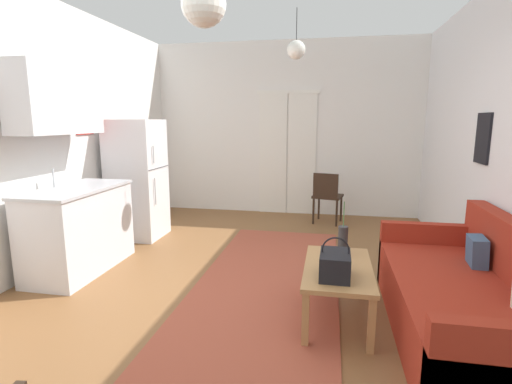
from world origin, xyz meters
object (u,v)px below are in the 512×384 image
object	(u,v)px
accent_chair	(327,195)
pendant_lamp_far	(296,50)
handbag	(335,264)
refrigerator	(137,179)
couch	(473,304)
coffee_table	(338,273)
pendant_lamp_near	(204,4)
bamboo_vase	(343,240)

from	to	relation	value
accent_chair	pendant_lamp_far	bearing A→B (deg)	82.80
handbag	refrigerator	xyz separation A→B (m)	(-2.62, 2.01, 0.26)
couch	accent_chair	distance (m)	3.27
coffee_table	refrigerator	xyz separation A→B (m)	(-2.65, 1.79, 0.41)
handbag	pendant_lamp_near	size ratio (longest dim) A/B	0.46
pendant_lamp_far	coffee_table	bearing A→B (deg)	-73.66
bamboo_vase	accent_chair	world-z (taller)	bamboo_vase
coffee_table	handbag	size ratio (longest dim) A/B	3.01
couch	handbag	size ratio (longest dim) A/B	6.20
accent_chair	pendant_lamp_near	size ratio (longest dim) A/B	1.14
handbag	accent_chair	xyz separation A→B (m)	(-0.09, 3.17, -0.08)
bamboo_vase	refrigerator	size ratio (longest dim) A/B	0.29
couch	handbag	distance (m)	1.03
coffee_table	pendant_lamp_far	xyz separation A→B (m)	(-0.53, 1.81, 2.02)
pendant_lamp_near	coffee_table	bearing A→B (deg)	26.31
couch	pendant_lamp_near	world-z (taller)	pendant_lamp_near
coffee_table	couch	bearing A→B (deg)	-7.42
accent_chair	pendant_lamp_far	distance (m)	2.30
handbag	pendant_lamp_near	xyz separation A→B (m)	(-0.89, -0.24, 1.78)
pendant_lamp_near	pendant_lamp_far	size ratio (longest dim) A/B	1.21
couch	accent_chair	xyz separation A→B (m)	(-1.08, 3.08, 0.19)
bamboo_vase	handbag	size ratio (longest dim) A/B	1.43
couch	pendant_lamp_near	distance (m)	2.80
couch	refrigerator	xyz separation A→B (m)	(-3.61, 1.92, 0.53)
handbag	pendant_lamp_far	bearing A→B (deg)	103.85
refrigerator	accent_chair	xyz separation A→B (m)	(2.53, 1.16, -0.34)
couch	pendant_lamp_near	size ratio (longest dim) A/B	2.85
accent_chair	bamboo_vase	bearing A→B (deg)	105.93
couch	pendant_lamp_near	bearing A→B (deg)	-170.07
handbag	accent_chair	bearing A→B (deg)	91.60
accent_chair	handbag	bearing A→B (deg)	104.06
bamboo_vase	pendant_lamp_far	distance (m)	2.43
bamboo_vase	pendant_lamp_far	size ratio (longest dim) A/B	0.80
couch	handbag	bearing A→B (deg)	-174.72
bamboo_vase	pendant_lamp_far	world-z (taller)	pendant_lamp_far
coffee_table	handbag	bearing A→B (deg)	-98.06
bamboo_vase	pendant_lamp_near	distance (m)	2.15
coffee_table	accent_chair	world-z (taller)	accent_chair
coffee_table	bamboo_vase	world-z (taller)	bamboo_vase
coffee_table	accent_chair	bearing A→B (deg)	92.32
refrigerator	pendant_lamp_near	distance (m)	3.22
couch	refrigerator	bearing A→B (deg)	152.04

